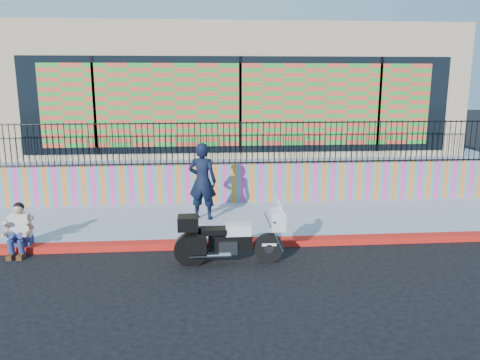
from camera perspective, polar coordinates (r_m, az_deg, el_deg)
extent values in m
plane|color=black|center=(10.42, 1.89, -8.01)|extent=(90.00, 90.00, 0.00)
cube|color=red|center=(10.39, 1.89, -7.62)|extent=(16.00, 0.30, 0.15)
cube|color=#8790A2|center=(11.95, 1.00, -4.95)|extent=(16.00, 3.00, 0.15)
cube|color=#E23B8B|center=(13.33, 0.34, -0.36)|extent=(16.00, 0.20, 1.10)
cube|color=#8790A2|center=(18.34, -1.03, 2.85)|extent=(16.00, 10.00, 1.25)
cube|color=tan|center=(17.91, -1.02, 11.07)|extent=(14.00, 8.00, 4.00)
cube|color=black|center=(13.91, 0.04, 9.11)|extent=(12.60, 0.04, 2.80)
cube|color=#D94C30|center=(13.88, 0.05, 9.10)|extent=(11.48, 0.02, 2.40)
cylinder|color=black|center=(9.44, 3.52, -8.27)|extent=(0.60, 0.13, 0.60)
cylinder|color=black|center=(9.36, -5.98, -8.51)|extent=(0.60, 0.13, 0.60)
cube|color=black|center=(9.31, -1.21, -7.53)|extent=(0.86, 0.25, 0.31)
cube|color=silver|center=(9.34, -1.49, -8.06)|extent=(0.36, 0.31, 0.27)
cube|color=silver|center=(9.24, -0.20, -6.02)|extent=(0.50, 0.29, 0.22)
cube|color=black|center=(9.22, -3.20, -6.19)|extent=(0.50, 0.31, 0.11)
cube|color=silver|center=(9.27, 4.57, -4.81)|extent=(0.27, 0.47, 0.38)
cube|color=silver|center=(9.20, 4.83, -3.08)|extent=(0.17, 0.42, 0.31)
cube|color=black|center=(9.17, -6.34, -5.22)|extent=(0.40, 0.38, 0.27)
cube|color=black|center=(9.03, -5.46, -7.92)|extent=(0.44, 0.16, 0.36)
cube|color=black|center=(9.54, -5.42, -6.80)|extent=(0.44, 0.16, 0.36)
cube|color=silver|center=(9.41, 3.53, -7.75)|extent=(0.29, 0.15, 0.05)
imported|color=black|center=(11.66, -4.60, -0.14)|extent=(0.80, 0.63, 1.93)
cube|color=navy|center=(11.04, -24.93, -6.68)|extent=(0.36, 0.28, 0.18)
cube|color=silver|center=(10.90, -25.17, -5.00)|extent=(0.38, 0.27, 0.54)
sphere|color=tan|center=(10.78, -25.41, -3.23)|extent=(0.21, 0.21, 0.21)
cube|color=#472814|center=(10.75, -26.15, -8.37)|extent=(0.11, 0.26, 0.10)
cube|color=#472814|center=(10.68, -25.14, -8.41)|extent=(0.11, 0.26, 0.10)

